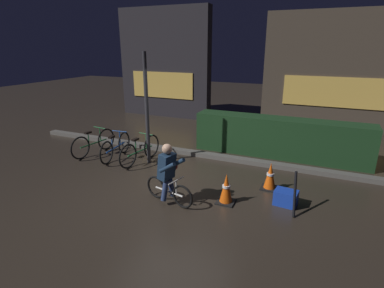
% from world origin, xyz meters
% --- Properties ---
extents(ground_plane, '(40.00, 40.00, 0.00)m').
position_xyz_m(ground_plane, '(0.00, 0.00, 0.00)').
color(ground_plane, '#2D261E').
extents(sidewalk_curb, '(12.00, 0.24, 0.12)m').
position_xyz_m(sidewalk_curb, '(0.00, 2.20, 0.06)').
color(sidewalk_curb, '#56544F').
rests_on(sidewalk_curb, ground).
extents(hedge_row, '(4.80, 0.70, 1.11)m').
position_xyz_m(hedge_row, '(1.80, 3.10, 0.56)').
color(hedge_row, '#19381C').
rests_on(hedge_row, ground).
extents(storefront_left, '(4.13, 0.54, 4.56)m').
position_xyz_m(storefront_left, '(-3.70, 6.50, 2.27)').
color(storefront_left, '#262328').
rests_on(storefront_left, ground).
extents(storefront_right, '(5.53, 0.54, 4.26)m').
position_xyz_m(storefront_right, '(3.25, 7.20, 2.12)').
color(storefront_right, '#42382D').
rests_on(storefront_right, ground).
extents(street_post, '(0.10, 0.10, 2.91)m').
position_xyz_m(street_post, '(-1.34, 1.20, 1.45)').
color(street_post, '#2D2D33').
rests_on(street_post, ground).
extents(parked_bike_leftmost, '(0.46, 1.61, 0.75)m').
position_xyz_m(parked_bike_leftmost, '(-3.15, 1.11, 0.34)').
color(parked_bike_leftmost, black).
rests_on(parked_bike_leftmost, ground).
extents(parked_bike_left_mid, '(0.46, 1.57, 0.73)m').
position_xyz_m(parked_bike_left_mid, '(-2.35, 1.09, 0.33)').
color(parked_bike_left_mid, black).
rests_on(parked_bike_left_mid, ground).
extents(parked_bike_center_left, '(0.46, 1.62, 0.75)m').
position_xyz_m(parked_bike_center_left, '(-1.55, 1.10, 0.34)').
color(parked_bike_center_left, black).
rests_on(parked_bike_center_left, ground).
extents(traffic_cone_near, '(0.36, 0.36, 0.63)m').
position_xyz_m(traffic_cone_near, '(1.26, -0.10, 0.30)').
color(traffic_cone_near, black).
rests_on(traffic_cone_near, ground).
extents(traffic_cone_far, '(0.36, 0.36, 0.61)m').
position_xyz_m(traffic_cone_far, '(1.95, 0.89, 0.29)').
color(traffic_cone_far, black).
rests_on(traffic_cone_far, ground).
extents(blue_crate, '(0.47, 0.36, 0.30)m').
position_xyz_m(blue_crate, '(2.38, 0.30, 0.15)').
color(blue_crate, '#193DB7').
rests_on(blue_crate, ground).
extents(cyclist, '(1.17, 0.60, 1.25)m').
position_xyz_m(cyclist, '(0.19, -0.54, 0.63)').
color(cyclist, black).
rests_on(cyclist, ground).
extents(closed_umbrella, '(0.12, 0.43, 0.78)m').
position_xyz_m(closed_umbrella, '(2.55, 0.05, 0.39)').
color(closed_umbrella, black).
rests_on(closed_umbrella, ground).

